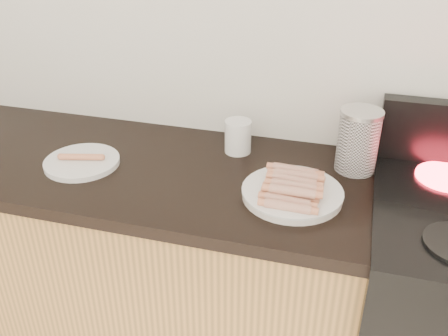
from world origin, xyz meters
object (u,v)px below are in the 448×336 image
(canister, at_px, (358,141))
(mug, at_px, (238,137))
(side_plate, at_px, (82,162))
(main_plate, at_px, (292,194))

(canister, bearing_deg, mug, 177.33)
(side_plate, relative_size, mug, 2.16)
(main_plate, relative_size, side_plate, 1.20)
(side_plate, distance_m, canister, 0.88)
(main_plate, distance_m, canister, 0.29)
(main_plate, xyz_separation_m, mug, (-0.22, 0.24, 0.05))
(main_plate, xyz_separation_m, side_plate, (-0.68, 0.01, -0.00))
(main_plate, height_order, mug, mug)
(canister, height_order, mug, canister)
(mug, bearing_deg, canister, -2.67)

